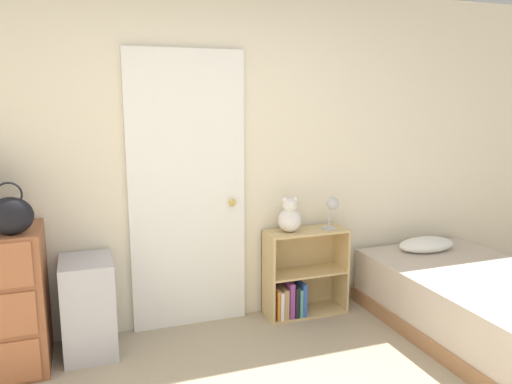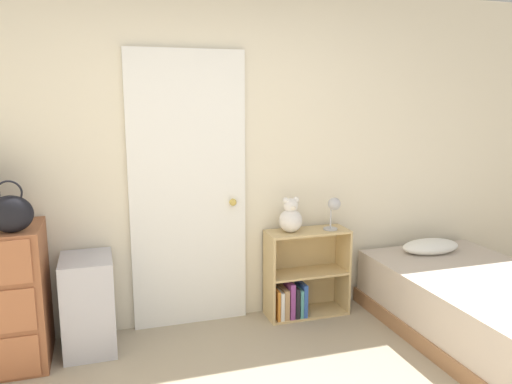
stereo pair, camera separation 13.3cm
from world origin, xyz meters
name	(u,v)px [view 1 (the left image)]	position (x,y,z in m)	size (l,w,h in m)	color
wall_back	(202,160)	(0.00, 2.04, 1.27)	(10.00, 0.06, 2.55)	beige
door_closed	(188,192)	(-0.13, 1.99, 1.04)	(0.88, 0.09, 2.08)	white
handbag	(10,215)	(-1.28, 1.59, 1.05)	(0.26, 0.14, 0.32)	black
storage_bin	(88,306)	(-0.88, 1.78, 0.33)	(0.34, 0.43, 0.67)	#ADADB7
bookshelf	(299,281)	(0.74, 1.87, 0.28)	(0.66, 0.27, 0.70)	tan
teddy_bear	(290,217)	(0.65, 1.86, 0.82)	(0.18, 0.18, 0.28)	silver
desk_lamp	(332,207)	(1.00, 1.82, 0.88)	(0.13, 0.12, 0.26)	#B2B2B7
bed	(482,305)	(1.86, 1.08, 0.23)	(1.13, 1.85, 0.57)	#996B47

